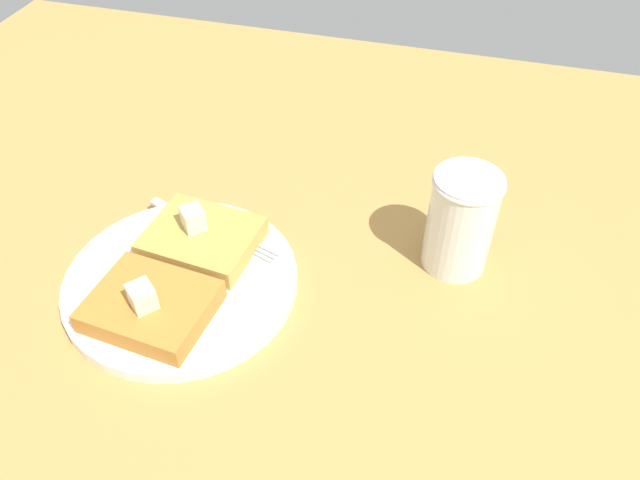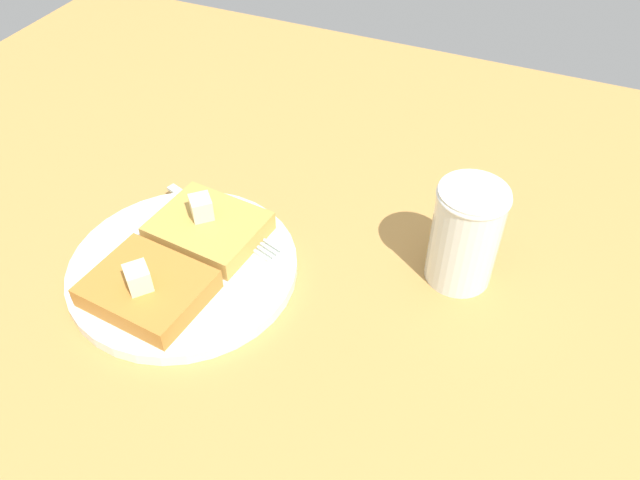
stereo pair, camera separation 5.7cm
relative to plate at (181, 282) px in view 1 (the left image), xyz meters
The scene contains 8 objects.
table_surface 2.51cm from the plate, 82.87° to the right, with size 107.67×107.67×2.31cm, color #B28242.
plate is the anchor object (origin of this frame).
toast_slice_left 4.79cm from the plate, behind, with size 8.38×10.22×2.07cm, color #B3732D.
toast_slice_middle 4.79cm from the plate, ahead, with size 8.38×10.22×2.07cm, color #C09543.
butter_pat_primary 6.46cm from the plate, behind, with size 2.18×1.96×2.18cm, color beige.
butter_pat_secondary 6.15cm from the plate, ahead, with size 2.18×1.96×2.18cm, color beige.
fork 6.68cm from the plate, 10.30° to the right, with size 6.38×15.64×0.36cm.
syrup_jar 26.57cm from the plate, 66.72° to the right, with size 6.48×6.48×10.28cm.
Camera 1 is at (-34.58, -21.45, 45.97)cm, focal length 35.00 mm.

